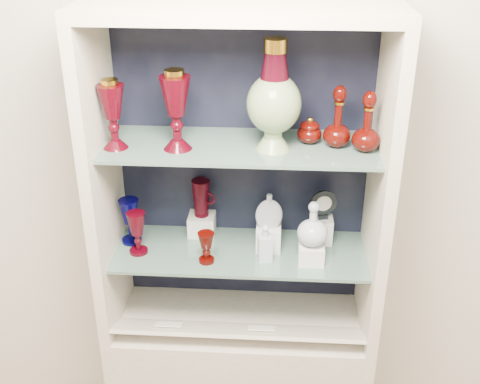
# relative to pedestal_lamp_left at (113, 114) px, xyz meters

# --- Properties ---
(wall_back) EXTENTS (3.50, 0.02, 2.80)m
(wall_back) POSITION_rel_pedestal_lamp_left_xyz_m (0.41, 0.25, -0.19)
(wall_back) COLOR silver
(wall_back) RESTS_ON ground
(cabinet_back_panel) EXTENTS (0.98, 0.02, 1.15)m
(cabinet_back_panel) POSITION_rel_pedestal_lamp_left_xyz_m (0.41, 0.22, -0.26)
(cabinet_back_panel) COLOR black
(cabinet_back_panel) RESTS_ON cabinet_base
(cabinet_side_left) EXTENTS (0.04, 0.40, 1.15)m
(cabinet_side_left) POSITION_rel_pedestal_lamp_left_xyz_m (-0.07, 0.03, -0.26)
(cabinet_side_left) COLOR beige
(cabinet_side_left) RESTS_ON cabinet_base
(cabinet_side_right) EXTENTS (0.04, 0.40, 1.15)m
(cabinet_side_right) POSITION_rel_pedestal_lamp_left_xyz_m (0.89, 0.03, -0.26)
(cabinet_side_right) COLOR beige
(cabinet_side_right) RESTS_ON cabinet_base
(cabinet_top_cap) EXTENTS (1.00, 0.40, 0.04)m
(cabinet_top_cap) POSITION_rel_pedestal_lamp_left_xyz_m (0.41, 0.03, 0.33)
(cabinet_top_cap) COLOR beige
(cabinet_top_cap) RESTS_ON cabinet_side_left
(shelf_lower) EXTENTS (0.92, 0.34, 0.01)m
(shelf_lower) POSITION_rel_pedestal_lamp_left_xyz_m (0.41, 0.05, -0.54)
(shelf_lower) COLOR slate
(shelf_lower) RESTS_ON cabinet_side_left
(shelf_upper) EXTENTS (0.92, 0.34, 0.01)m
(shelf_upper) POSITION_rel_pedestal_lamp_left_xyz_m (0.41, 0.05, -0.12)
(shelf_upper) COLOR slate
(shelf_upper) RESTS_ON cabinet_side_left
(label_ledge) EXTENTS (0.92, 0.17, 0.09)m
(label_ledge) POSITION_rel_pedestal_lamp_left_xyz_m (0.41, -0.08, -0.81)
(label_ledge) COLOR beige
(label_ledge) RESTS_ON cabinet_base
(label_card_0) EXTENTS (0.10, 0.06, 0.03)m
(label_card_0) POSITION_rel_pedestal_lamp_left_xyz_m (0.16, -0.08, -0.79)
(label_card_0) COLOR white
(label_card_0) RESTS_ON label_ledge
(label_card_1) EXTENTS (0.10, 0.06, 0.03)m
(label_card_1) POSITION_rel_pedestal_lamp_left_xyz_m (0.50, -0.08, -0.79)
(label_card_1) COLOR white
(label_card_1) RESTS_ON label_ledge
(pedestal_lamp_left) EXTENTS (0.10, 0.10, 0.23)m
(pedestal_lamp_left) POSITION_rel_pedestal_lamp_left_xyz_m (0.00, 0.00, 0.00)
(pedestal_lamp_left) COLOR #3F020C
(pedestal_lamp_left) RESTS_ON shelf_upper
(pedestal_lamp_right) EXTENTS (0.13, 0.13, 0.27)m
(pedestal_lamp_right) POSITION_rel_pedestal_lamp_left_xyz_m (0.21, 0.00, 0.02)
(pedestal_lamp_right) COLOR #3F020C
(pedestal_lamp_right) RESTS_ON shelf_upper
(enamel_urn) EXTENTS (0.19, 0.19, 0.36)m
(enamel_urn) POSITION_rel_pedestal_lamp_left_xyz_m (0.52, 0.02, 0.07)
(enamel_urn) COLOR #0C4B28
(enamel_urn) RESTS_ON shelf_upper
(ruby_decanter_a) EXTENTS (0.12, 0.12, 0.24)m
(ruby_decanter_a) POSITION_rel_pedestal_lamp_left_xyz_m (0.74, 0.06, 0.00)
(ruby_decanter_a) COLOR #460702
(ruby_decanter_a) RESTS_ON shelf_upper
(ruby_decanter_b) EXTENTS (0.10, 0.10, 0.22)m
(ruby_decanter_b) POSITION_rel_pedestal_lamp_left_xyz_m (0.83, 0.02, -0.01)
(ruby_decanter_b) COLOR #460702
(ruby_decanter_b) RESTS_ON shelf_upper
(lidded_bowl) EXTENTS (0.10, 0.10, 0.09)m
(lidded_bowl) POSITION_rel_pedestal_lamp_left_xyz_m (0.65, 0.08, -0.07)
(lidded_bowl) COLOR #460702
(lidded_bowl) RESTS_ON shelf_upper
(cobalt_goblet) EXTENTS (0.08, 0.08, 0.18)m
(cobalt_goblet) POSITION_rel_pedestal_lamp_left_xyz_m (0.00, 0.09, -0.45)
(cobalt_goblet) COLOR #020044
(cobalt_goblet) RESTS_ON shelf_lower
(ruby_goblet_tall) EXTENTS (0.08, 0.08, 0.16)m
(ruby_goblet_tall) POSITION_rel_pedestal_lamp_left_xyz_m (0.04, 0.01, -0.45)
(ruby_goblet_tall) COLOR #3F020C
(ruby_goblet_tall) RESTS_ON shelf_lower
(ruby_goblet_small) EXTENTS (0.07, 0.07, 0.12)m
(ruby_goblet_small) POSITION_rel_pedestal_lamp_left_xyz_m (0.30, -0.03, -0.48)
(ruby_goblet_small) COLOR #460702
(ruby_goblet_small) RESTS_ON shelf_lower
(riser_ruby_pitcher) EXTENTS (0.10, 0.10, 0.08)m
(riser_ruby_pitcher) POSITION_rel_pedestal_lamp_left_xyz_m (0.26, 0.17, -0.50)
(riser_ruby_pitcher) COLOR silver
(riser_ruby_pitcher) RESTS_ON shelf_lower
(ruby_pitcher) EXTENTS (0.13, 0.11, 0.15)m
(ruby_pitcher) POSITION_rel_pedestal_lamp_left_xyz_m (0.26, 0.17, -0.38)
(ruby_pitcher) COLOR #3F020C
(ruby_pitcher) RESTS_ON riser_ruby_pitcher
(clear_square_bottle) EXTENTS (0.06, 0.06, 0.14)m
(clear_square_bottle) POSITION_rel_pedestal_lamp_left_xyz_m (0.51, -0.00, -0.47)
(clear_square_bottle) COLOR #AAB8C7
(clear_square_bottle) RESTS_ON shelf_lower
(riser_flat_flask) EXTENTS (0.09, 0.09, 0.09)m
(riser_flat_flask) POSITION_rel_pedestal_lamp_left_xyz_m (0.52, 0.07, -0.49)
(riser_flat_flask) COLOR silver
(riser_flat_flask) RESTS_ON shelf_lower
(flat_flask) EXTENTS (0.10, 0.05, 0.14)m
(flat_flask) POSITION_rel_pedestal_lamp_left_xyz_m (0.52, 0.07, -0.38)
(flat_flask) COLOR #A1ADB5
(flat_flask) RESTS_ON riser_flat_flask
(riser_clear_round_decanter) EXTENTS (0.09, 0.09, 0.07)m
(riser_clear_round_decanter) POSITION_rel_pedestal_lamp_left_xyz_m (0.67, -0.01, -0.50)
(riser_clear_round_decanter) COLOR silver
(riser_clear_round_decanter) RESTS_ON shelf_lower
(clear_round_decanter) EXTENTS (0.14, 0.14, 0.16)m
(clear_round_decanter) POSITION_rel_pedestal_lamp_left_xyz_m (0.67, -0.01, -0.39)
(clear_round_decanter) COLOR #AAB8C7
(clear_round_decanter) RESTS_ON riser_clear_round_decanter
(riser_cameo_medallion) EXTENTS (0.08, 0.08, 0.10)m
(riser_cameo_medallion) POSITION_rel_pedestal_lamp_left_xyz_m (0.71, 0.14, -0.49)
(riser_cameo_medallion) COLOR silver
(riser_cameo_medallion) RESTS_ON shelf_lower
(cameo_medallion) EXTENTS (0.10, 0.06, 0.12)m
(cameo_medallion) POSITION_rel_pedestal_lamp_left_xyz_m (0.71, 0.14, -0.38)
(cameo_medallion) COLOR black
(cameo_medallion) RESTS_ON riser_cameo_medallion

